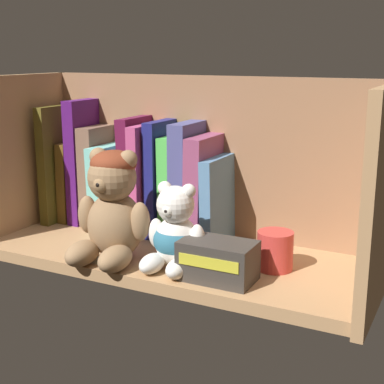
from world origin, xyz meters
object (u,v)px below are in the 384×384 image
book_11 (207,188)px  book_12 (222,199)px  book_1 (76,180)px  book_6 (140,174)px  teddy_bear_larger (112,208)px  book_8 (163,177)px  book_9 (176,186)px  book_2 (86,161)px  book_5 (129,189)px  small_product_box (218,261)px  book_10 (190,180)px  book_3 (99,175)px  book_7 (152,178)px  book_4 (115,185)px  book_0 (66,162)px  pillar_candle (275,250)px  teddy_bear_smaller (175,235)px

book_11 → book_12: (2.88, 0.00, -1.75)cm
book_1 → book_6: size_ratio=0.74×
book_1 → teddy_bear_larger: bearing=-38.9°
book_8 → book_11: (9.01, 0.00, -1.03)cm
book_9 → book_2: bearing=180.0°
book_11 → book_9: bearing=180.0°
book_5 → book_11: book_11 is taller
teddy_bear_larger → small_product_box: teddy_bear_larger is taller
book_10 → small_product_box: (12.95, -16.41, -7.58)cm
book_6 → book_9: 7.71cm
book_3 → book_10: 20.13cm
book_2 → book_11: 26.80cm
book_2 → book_7: size_ratio=1.18×
book_4 → book_5: (3.19, 0.00, -0.47)cm
book_0 → book_12: bearing=0.0°
book_4 → book_10: (16.50, 0.00, 2.59)cm
book_7 → pillar_candle: size_ratio=3.35×
book_5 → book_7: book_7 is taller
book_6 → book_9: size_ratio=1.16×
book_1 → book_10: 26.11cm
book_8 → book_9: book_8 is taller
book_8 → teddy_bear_smaller: 19.12cm
book_6 → pillar_candle: (29.75, -8.49, -7.71)cm
book_0 → book_12: book_0 is taller
book_8 → teddy_bear_smaller: (10.64, -15.01, -5.20)cm
teddy_bear_larger → book_2: bearing=137.0°
book_9 → book_10: 3.32cm
book_6 → small_product_box: bearing=-34.9°
book_3 → pillar_candle: bearing=-12.2°
book_4 → book_9: bearing=0.0°
book_6 → teddy_bear_smaller: 22.33cm
book_4 → book_12: size_ratio=1.03×
book_7 → pillar_candle: 29.38cm
book_6 → book_8: 4.99cm
book_6 → book_2: bearing=180.0°
book_1 → book_8: (20.35, -0.00, 2.65)cm
book_2 → teddy_bear_larger: (17.35, -16.17, -3.47)cm
book_1 → book_3: (5.87, 0.00, 1.71)cm
book_1 → book_12: bearing=-0.0°
book_9 → book_6: bearing=180.0°
book_6 → teddy_bear_larger: book_6 is taller
small_product_box → book_10: bearing=128.3°
book_0 → teddy_bear_smaller: book_0 is taller
book_3 → book_9: 17.06cm
book_3 → book_9: book_3 is taller
pillar_candle → book_11: bearing=151.7°
book_10 → small_product_box: size_ratio=1.91×
book_1 → book_7: size_ratio=0.77×
book_3 → book_11: bearing=-0.0°
book_9 → book_10: size_ratio=0.88×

